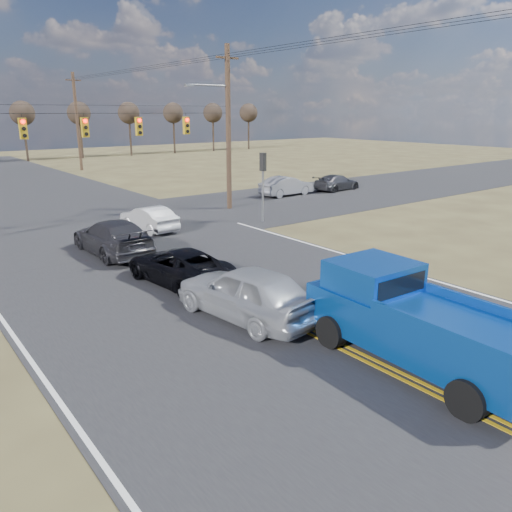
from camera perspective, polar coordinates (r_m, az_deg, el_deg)
ground at (r=13.93m, az=8.94°, el=-9.95°), size 160.00×160.00×0.00m
road_main at (r=21.53m, az=-10.63°, el=-0.53°), size 14.00×120.00×0.02m
road_cross at (r=28.69m, az=-18.01°, el=3.13°), size 120.00×12.00×0.02m
signal_gantry at (r=28.02m, az=-17.79°, el=13.35°), size 19.60×4.83×10.00m
utility_poles at (r=27.11m, az=-18.24°, el=13.58°), size 19.60×58.32×10.00m
treeline at (r=36.62m, az=-23.81°, el=14.26°), size 87.00×117.80×7.40m
pickup_truck at (r=13.00m, az=17.64°, el=-7.10°), size 2.65×6.22×2.31m
silver_suv at (r=15.11m, az=-1.07°, el=-4.14°), size 2.62×5.17×1.69m
black_suv at (r=18.52m, az=-8.81°, el=-1.10°), size 2.62×4.84×1.29m
white_car_queue at (r=27.06m, az=-12.15°, el=4.22°), size 1.71×4.03×1.29m
dgrey_car_queue at (r=22.87m, az=-16.05°, el=2.10°), size 2.16×5.30×1.54m
cross_car_east_near at (r=37.79m, az=3.50°, el=7.99°), size 1.66×4.43×1.44m
cross_car_east_far at (r=40.83m, az=9.23°, el=8.29°), size 2.15×4.49×1.26m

